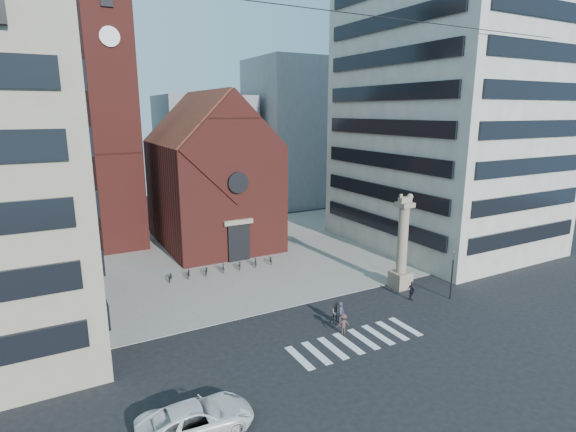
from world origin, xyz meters
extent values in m
plane|color=black|center=(0.00, 0.00, 0.00)|extent=(120.00, 120.00, 0.00)
cube|color=#9C958E|center=(0.00, 19.00, 0.03)|extent=(46.00, 30.00, 0.05)
cube|color=maroon|center=(0.00, 25.00, 6.00)|extent=(12.00, 16.00, 12.00)
cube|color=brown|center=(0.00, 25.40, 12.00)|extent=(12.00, 15.40, 12.00)
cube|color=maroon|center=(0.00, 17.05, 12.00)|extent=(11.76, 0.50, 11.76)
cylinder|color=black|center=(0.00, 16.60, 8.50)|extent=(2.20, 0.30, 2.20)
cube|color=black|center=(0.00, 16.85, 2.00)|extent=(2.40, 0.30, 4.00)
cube|color=gray|center=(0.00, 16.80, 4.30)|extent=(3.20, 0.40, 0.50)
cube|color=maroon|center=(-10.00, 28.00, 15.00)|extent=(5.00, 5.00, 30.00)
cylinder|color=white|center=(-10.00, 25.40, 23.00)|extent=(2.00, 0.20, 2.00)
cube|color=beige|center=(24.00, 12.00, 16.00)|extent=(18.00, 22.00, 32.00)
cube|color=gray|center=(-20.00, 40.00, 11.00)|extent=(16.00, 14.00, 22.00)
cube|color=gray|center=(6.00, 45.00, 9.00)|extent=(14.00, 12.00, 18.00)
cube|color=gray|center=(22.00, 42.00, 12.00)|extent=(16.00, 14.00, 24.00)
cube|color=gray|center=(10.00, 3.00, 0.75)|extent=(1.60, 1.60, 1.50)
cylinder|color=gray|center=(10.00, 3.00, 4.50)|extent=(0.90, 0.90, 6.00)
cube|color=gray|center=(10.00, 3.00, 7.70)|extent=(1.30, 1.30, 0.40)
cube|color=gray|center=(10.00, 3.00, 8.10)|extent=(1.20, 0.50, 0.55)
sphere|color=gray|center=(10.55, 3.00, 8.35)|extent=(0.56, 0.56, 0.56)
cube|color=gray|center=(9.50, 3.00, 8.50)|extent=(0.25, 0.15, 0.35)
cylinder|color=black|center=(12.00, -1.00, 1.75)|extent=(0.12, 0.12, 3.50)
imported|color=black|center=(12.00, -1.00, 3.90)|extent=(0.13, 0.16, 0.80)
imported|color=white|center=(-11.99, -6.59, 0.80)|extent=(5.83, 2.79, 1.60)
imported|color=#342F42|center=(1.01, -0.49, 0.93)|extent=(0.81, 0.75, 1.86)
imported|color=#645550|center=(0.95, 0.04, 0.81)|extent=(0.95, 0.85, 1.61)
imported|color=#2A2932|center=(8.90, 0.35, 0.85)|extent=(0.49, 1.02, 1.69)
imported|color=#412D2B|center=(0.39, -1.66, 0.77)|extent=(1.11, 0.81, 1.54)
imported|color=black|center=(-7.98, 14.44, 0.47)|extent=(1.11, 1.70, 0.84)
imported|color=black|center=(-6.22, 14.44, 0.52)|extent=(0.98, 1.61, 0.93)
imported|color=black|center=(-4.46, 14.44, 0.47)|extent=(1.11, 1.70, 0.84)
imported|color=black|center=(-2.70, 14.44, 0.52)|extent=(0.98, 1.61, 0.93)
imported|color=black|center=(-0.94, 14.44, 0.47)|extent=(1.11, 1.70, 0.84)
imported|color=black|center=(0.82, 14.44, 0.52)|extent=(0.98, 1.61, 0.93)
imported|color=black|center=(2.58, 14.44, 0.47)|extent=(1.11, 1.70, 0.84)
camera|label=1|loc=(-17.22, -25.74, 15.68)|focal=28.00mm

